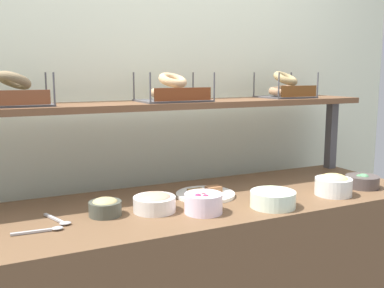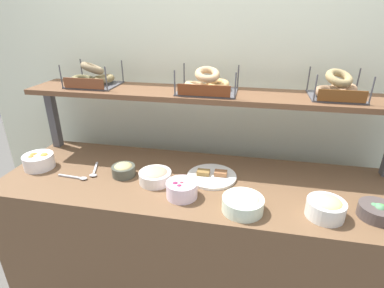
% 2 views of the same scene
% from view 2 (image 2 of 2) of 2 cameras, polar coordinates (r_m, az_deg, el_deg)
% --- Properties ---
extents(back_wall, '(3.38, 0.06, 2.40)m').
position_cam_2_polar(back_wall, '(2.05, 4.05, 9.49)').
color(back_wall, white).
rests_on(back_wall, ground_plane).
extents(deli_counter, '(2.18, 0.70, 0.85)m').
position_cam_2_polar(deli_counter, '(1.93, 1.05, -17.77)').
color(deli_counter, brown).
rests_on(deli_counter, ground_plane).
extents(shelf_riser_left, '(0.05, 0.05, 0.40)m').
position_cam_2_polar(shelf_riser_left, '(2.22, -24.68, 4.45)').
color(shelf_riser_left, '#4C4C51').
rests_on(shelf_riser_left, deli_counter).
extents(upper_shelf, '(2.14, 0.32, 0.03)m').
position_cam_2_polar(upper_shelf, '(1.76, 2.88, 9.31)').
color(upper_shelf, brown).
rests_on(upper_shelf, shelf_riser_left).
extents(bowl_veggie_mix, '(0.16, 0.16, 0.07)m').
position_cam_2_polar(bowl_veggie_mix, '(1.62, 31.55, -10.73)').
color(bowl_veggie_mix, '#4F4442').
rests_on(bowl_veggie_mix, deli_counter).
extents(bowl_egg_salad, '(0.17, 0.17, 0.10)m').
position_cam_2_polar(bowl_egg_salad, '(1.51, 23.93, -10.81)').
color(bowl_egg_salad, white).
rests_on(bowl_egg_salad, deli_counter).
extents(bowl_fruit_salad, '(0.17, 0.17, 0.10)m').
position_cam_2_polar(bowl_fruit_salad, '(2.01, -26.94, -2.83)').
color(bowl_fruit_salad, white).
rests_on(bowl_fruit_salad, deli_counter).
extents(bowl_hummus, '(0.13, 0.13, 0.07)m').
position_cam_2_polar(bowl_hummus, '(1.75, -12.79, -4.73)').
color(bowl_hummus, '#4A4E42').
rests_on(bowl_hummus, deli_counter).
extents(bowl_scallion_spread, '(0.19, 0.19, 0.09)m').
position_cam_2_polar(bowl_scallion_spread, '(1.45, 9.57, -10.88)').
color(bowl_scallion_spread, white).
rests_on(bowl_scallion_spread, deli_counter).
extents(bowl_lox_spread, '(0.18, 0.18, 0.08)m').
position_cam_2_polar(bowl_lox_spread, '(1.66, -6.95, -5.97)').
color(bowl_lox_spread, white).
rests_on(bowl_lox_spread, deli_counter).
extents(bowl_beet_salad, '(0.16, 0.16, 0.09)m').
position_cam_2_polar(bowl_beet_salad, '(1.53, -1.98, -8.53)').
color(bowl_beet_salad, white).
rests_on(bowl_beet_salad, deli_counter).
extents(serving_plate_white, '(0.28, 0.28, 0.04)m').
position_cam_2_polar(serving_plate_white, '(1.71, 3.76, -6.02)').
color(serving_plate_white, white).
rests_on(serving_plate_white, deli_counter).
extents(serving_spoon_near_plate, '(0.18, 0.03, 0.01)m').
position_cam_2_polar(serving_spoon_near_plate, '(1.81, -20.86, -5.92)').
color(serving_spoon_near_plate, '#B7B7BC').
rests_on(serving_spoon_near_plate, deli_counter).
extents(serving_spoon_by_edge, '(0.08, 0.17, 0.01)m').
position_cam_2_polar(serving_spoon_by_edge, '(1.84, -17.98, -5.02)').
color(serving_spoon_by_edge, '#B7B7BC').
rests_on(serving_spoon_by_edge, deli_counter).
extents(bagel_basket_poppy, '(0.30, 0.25, 0.15)m').
position_cam_2_polar(bagel_basket_poppy, '(1.99, -18.19, 11.79)').
color(bagel_basket_poppy, '#4C4C51').
rests_on(bagel_basket_poppy, upper_shelf).
extents(bagel_basket_plain, '(0.33, 0.26, 0.14)m').
position_cam_2_polar(bagel_basket_plain, '(1.74, 2.89, 11.20)').
color(bagel_basket_plain, '#4C4C51').
rests_on(bagel_basket_plain, upper_shelf).
extents(bagel_basket_everything, '(0.28, 0.26, 0.15)m').
position_cam_2_polar(bagel_basket_everything, '(1.80, 25.64, 9.42)').
color(bagel_basket_everything, '#4C4C51').
rests_on(bagel_basket_everything, upper_shelf).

